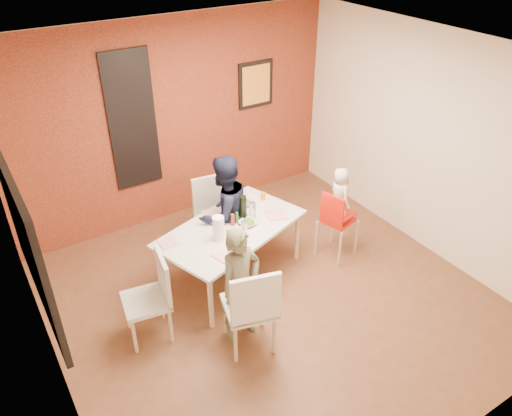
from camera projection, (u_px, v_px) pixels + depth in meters
ground at (270, 298)px, 5.63m from camera, size 4.50×4.50×0.00m
ceiling at (275, 58)px, 4.20m from camera, size 4.50×4.50×0.02m
wall_back at (177, 122)px, 6.53m from camera, size 4.50×0.02×2.70m
wall_front at (461, 342)px, 3.30m from camera, size 4.50×0.02×2.70m
wall_left at (34, 274)px, 3.90m from camera, size 0.02×4.50×2.70m
wall_right at (429, 144)px, 5.93m from camera, size 0.02×4.50×2.70m
brick_accent_wall at (177, 122)px, 6.51m from camera, size 4.50×0.02×2.70m
picture_window_frame at (26, 240)px, 3.95m from camera, size 0.05×1.70×1.30m
picture_window_pane at (28, 239)px, 3.96m from camera, size 0.02×1.55×1.15m
glassblock_strip at (132, 121)px, 6.15m from camera, size 0.55×0.03×1.70m
glassblock_surround at (132, 121)px, 6.15m from camera, size 0.60×0.03×1.76m
art_print_frame at (256, 84)px, 6.88m from camera, size 0.54×0.03×0.64m
art_print_canvas at (256, 85)px, 6.87m from camera, size 0.44×0.01×0.54m
dining_table at (231, 232)px, 5.65m from camera, size 1.88×1.41×0.70m
chair_near at (252, 306)px, 4.70m from camera, size 0.59×0.59×1.03m
chair_far at (215, 213)px, 6.09m from camera, size 0.53×0.53×1.03m
chair_left at (154, 293)px, 4.92m from camera, size 0.51×0.51×0.96m
high_chair at (336, 219)px, 6.02m from camera, size 0.47×0.47×0.92m
child_near at (241, 285)px, 4.86m from camera, size 0.51×0.38×1.28m
child_far at (224, 213)px, 5.82m from camera, size 0.81×0.69×1.43m
toddler at (339, 194)px, 5.86m from camera, size 0.27×0.36×0.68m
plate_near_left at (225, 255)px, 5.17m from camera, size 0.26×0.26×0.01m
plate_far_mid at (212, 214)px, 5.82m from camera, size 0.28×0.28×0.01m
plate_near_right at (277, 215)px, 5.82m from camera, size 0.29×0.29×0.01m
plate_far_left at (169, 242)px, 5.36m from camera, size 0.21×0.21×0.01m
salad_bowl_a at (248, 223)px, 5.64m from camera, size 0.23×0.23×0.05m
salad_bowl_b at (244, 203)px, 6.01m from camera, size 0.27×0.27×0.05m
wine_bottle at (243, 208)px, 5.67m from camera, size 0.08×0.08×0.31m
wine_glass_a at (244, 229)px, 5.41m from camera, size 0.07×0.07×0.19m
wine_glass_b at (252, 211)px, 5.71m from camera, size 0.07×0.07×0.21m
paper_towel_roll at (219, 228)px, 5.34m from camera, size 0.13×0.13×0.28m
condiment_red at (233, 220)px, 5.61m from camera, size 0.04×0.04×0.14m
condiment_green at (237, 218)px, 5.65m from camera, size 0.04×0.04×0.14m
condiment_brown at (232, 220)px, 5.61m from camera, size 0.04×0.04×0.15m
sippy_cup at (263, 196)px, 6.09m from camera, size 0.06×0.06×0.10m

